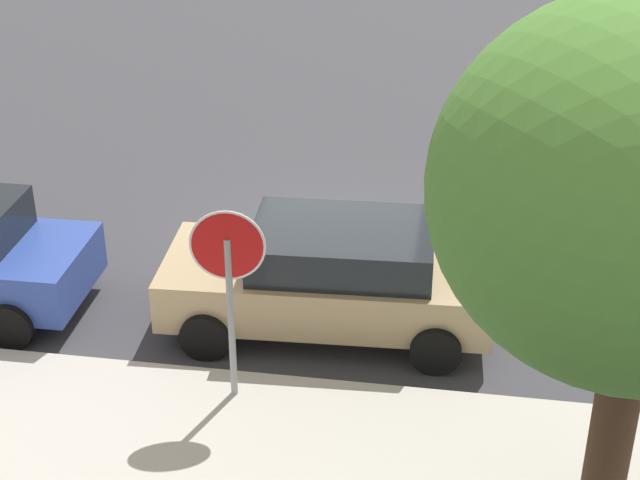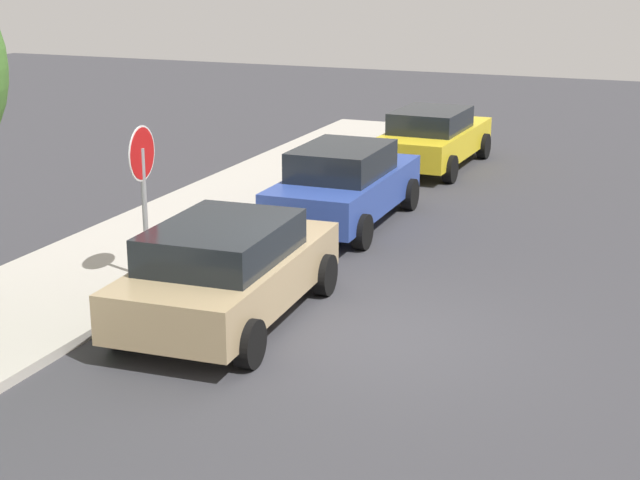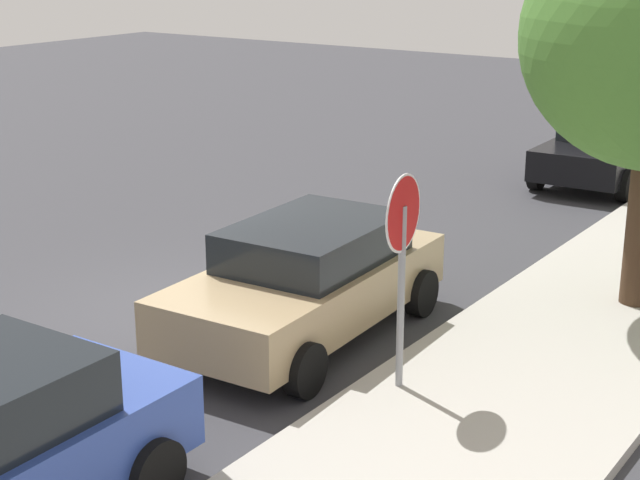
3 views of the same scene
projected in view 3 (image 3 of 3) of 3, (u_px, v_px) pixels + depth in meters
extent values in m
plane|color=#38383D|center=(179.00, 308.00, 13.55)|extent=(60.00, 60.00, 0.00)
cube|color=#B2ADA3|center=(511.00, 393.00, 10.84)|extent=(32.00, 3.00, 0.14)
cylinder|color=gray|center=(401.00, 304.00, 10.59)|extent=(0.08, 0.08, 2.20)
cylinder|color=white|center=(403.00, 213.00, 10.29)|extent=(0.85, 0.10, 0.85)
cylinder|color=red|center=(403.00, 213.00, 10.29)|extent=(0.79, 0.10, 0.79)
cube|color=tan|center=(305.00, 289.00, 12.39)|extent=(4.35, 2.05, 0.67)
cube|color=black|center=(314.00, 241.00, 12.38)|extent=(2.39, 1.73, 0.51)
cylinder|color=black|center=(306.00, 269.00, 14.12)|extent=(0.65, 0.25, 0.64)
cylinder|color=black|center=(421.00, 293.00, 13.19)|extent=(0.65, 0.25, 0.64)
cylinder|color=black|center=(176.00, 335.00, 11.77)|extent=(0.65, 0.25, 0.64)
cylinder|color=black|center=(305.00, 370.00, 10.84)|extent=(0.65, 0.25, 0.64)
cylinder|color=black|center=(25.00, 421.00, 9.68)|extent=(0.64, 0.23, 0.64)
cylinder|color=black|center=(154.00, 472.00, 8.76)|extent=(0.64, 0.23, 0.64)
cube|color=black|center=(604.00, 153.00, 20.42)|extent=(4.27, 1.90, 0.61)
cube|color=black|center=(608.00, 126.00, 20.36)|extent=(1.90, 1.62, 0.49)
cylinder|color=black|center=(625.00, 186.00, 18.89)|extent=(0.65, 0.24, 0.64)
cylinder|color=black|center=(537.00, 174.00, 19.82)|extent=(0.65, 0.24, 0.64)
cylinder|color=black|center=(584.00, 149.00, 22.12)|extent=(0.65, 0.24, 0.64)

